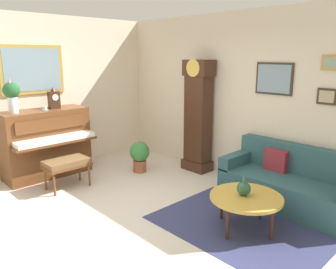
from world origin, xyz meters
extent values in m
cube|color=beige|center=(0.00, 0.00, -0.05)|extent=(6.40, 6.00, 0.10)
cube|color=beige|center=(-2.60, 0.00, 1.40)|extent=(0.10, 4.90, 2.80)
cube|color=#B28E3D|center=(-2.54, 0.00, 1.85)|extent=(0.03, 1.10, 0.84)
cube|color=#7A93A3|center=(-2.52, 0.00, 1.85)|extent=(0.01, 0.98, 0.72)
cube|color=beige|center=(0.00, 2.40, 1.40)|extent=(5.30, 0.10, 2.80)
cube|color=#33281E|center=(0.75, 2.33, 1.75)|extent=(0.60, 0.03, 0.48)
cube|color=#7A93A3|center=(0.75, 2.32, 1.75)|extent=(0.54, 0.01, 0.42)
cube|color=#33281E|center=(1.55, 2.33, 1.55)|extent=(0.26, 0.03, 0.22)
cube|color=tan|center=(1.55, 2.32, 1.55)|extent=(0.20, 0.01, 0.16)
cube|color=#B28E3D|center=(1.55, 2.33, 2.00)|extent=(0.24, 0.03, 0.20)
cube|color=gray|center=(1.55, 2.32, 2.00)|extent=(0.18, 0.01, 0.14)
cube|color=navy|center=(1.21, 0.95, 0.00)|extent=(2.10, 1.50, 0.01)
cube|color=brown|center=(-2.25, 0.00, 0.59)|extent=(0.60, 1.44, 1.18)
cube|color=brown|center=(-1.82, 0.00, 0.68)|extent=(0.28, 1.38, 0.04)
cube|color=white|center=(-1.82, 0.00, 0.74)|extent=(0.26, 1.32, 0.08)
cube|color=brown|center=(-1.93, 0.00, 0.98)|extent=(0.03, 1.20, 0.20)
cube|color=brown|center=(-1.45, -0.03, 0.38)|extent=(0.42, 0.70, 0.04)
cube|color=brown|center=(-1.45, -0.03, 0.44)|extent=(0.40, 0.68, 0.08)
cylinder|color=brown|center=(-1.29, -0.33, 0.18)|extent=(0.04, 0.04, 0.36)
cylinder|color=brown|center=(-1.29, 0.27, 0.18)|extent=(0.04, 0.04, 0.36)
cylinder|color=brown|center=(-1.61, -0.33, 0.18)|extent=(0.04, 0.04, 0.36)
cylinder|color=brown|center=(-1.61, 0.27, 0.18)|extent=(0.04, 0.04, 0.36)
cube|color=#3D2316|center=(-0.60, 2.15, 0.09)|extent=(0.52, 0.34, 0.18)
cube|color=#3D2316|center=(-0.60, 2.15, 0.89)|extent=(0.44, 0.28, 1.78)
cube|color=#3D2316|center=(-0.60, 2.15, 1.88)|extent=(0.52, 0.32, 0.28)
cylinder|color=gold|center=(-0.60, 1.99, 1.88)|extent=(0.30, 0.02, 0.30)
cylinder|color=gold|center=(-0.60, 2.10, 0.95)|extent=(0.03, 0.03, 0.70)
cube|color=#2D565B|center=(1.33, 1.92, 0.21)|extent=(1.90, 0.80, 0.42)
cube|color=#2D565B|center=(1.33, 2.22, 0.62)|extent=(1.90, 0.20, 0.44)
cube|color=#2D565B|center=(0.47, 1.92, 0.50)|extent=(0.18, 0.80, 0.20)
cube|color=maroon|center=(1.03, 2.06, 0.58)|extent=(0.34, 0.12, 0.32)
cylinder|color=gold|center=(1.27, 0.94, 0.42)|extent=(0.88, 0.88, 0.04)
torus|color=#3D2316|center=(1.27, 0.94, 0.42)|extent=(0.88, 0.88, 0.04)
cylinder|color=#3D2316|center=(1.27, 1.30, 0.20)|extent=(0.04, 0.04, 0.40)
cylinder|color=#3D2316|center=(1.63, 0.94, 0.20)|extent=(0.04, 0.04, 0.40)
cylinder|color=#3D2316|center=(1.27, 0.58, 0.20)|extent=(0.04, 0.04, 0.40)
cylinder|color=#3D2316|center=(0.91, 0.94, 0.20)|extent=(0.04, 0.04, 0.40)
cube|color=#3D2316|center=(-2.23, 0.20, 1.33)|extent=(0.12, 0.18, 0.30)
cylinder|color=white|center=(-2.17, 0.20, 1.38)|extent=(0.01, 0.11, 0.11)
cone|color=#3D2316|center=(-2.23, 0.20, 1.52)|extent=(0.10, 0.10, 0.08)
cylinder|color=silver|center=(-2.23, -0.49, 1.31)|extent=(0.15, 0.15, 0.26)
sphere|color=#235B2D|center=(-2.23, -0.49, 1.55)|extent=(0.26, 0.26, 0.26)
cone|color=#D199B7|center=(-2.20, -0.51, 1.68)|extent=(0.06, 0.06, 0.16)
cylinder|color=#ADC6D6|center=(-2.19, 0.01, 1.19)|extent=(0.12, 0.12, 0.01)
cylinder|color=#ADC6D6|center=(-2.19, 0.01, 1.21)|extent=(0.08, 0.08, 0.06)
cylinder|color=#234C33|center=(1.23, 0.93, 0.44)|extent=(0.09, 0.09, 0.01)
sphere|color=#285638|center=(1.23, 0.93, 0.52)|extent=(0.17, 0.17, 0.17)
cylinder|color=#285638|center=(1.23, 0.93, 0.64)|extent=(0.04, 0.04, 0.08)
cylinder|color=#935138|center=(-1.25, 1.30, 0.11)|extent=(0.24, 0.24, 0.22)
sphere|color=#387F3D|center=(-1.25, 1.30, 0.38)|extent=(0.36, 0.36, 0.36)
camera|label=1|loc=(3.31, -2.32, 2.10)|focal=35.44mm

